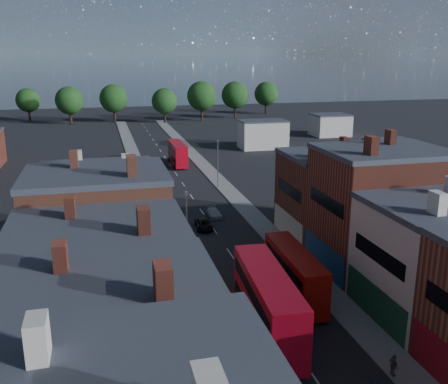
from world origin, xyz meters
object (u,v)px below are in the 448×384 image
car_2 (204,224)px  car_3 (214,213)px  ped_3 (393,365)px  bus_0 (268,303)px  bus_1 (295,273)px  bus_2 (178,153)px

car_2 → car_3: bearing=66.1°
ped_3 → car_2: bearing=8.6°
ped_3 → bus_0: bearing=41.3°
bus_1 → car_2: bearing=103.0°
bus_1 → car_2: bus_1 is taller
bus_1 → ped_3: bearing=-78.3°
bus_2 → car_2: 38.87m
bus_1 → car_2: size_ratio=2.46×
car_3 → ped_3: ped_3 is taller
bus_0 → ped_3: bus_0 is taller
bus_0 → bus_1: bearing=54.8°
car_3 → ped_3: 37.81m
car_2 → ped_3: (6.50, -33.06, 0.33)m
bus_2 → ped_3: (3.80, -71.79, -1.53)m
bus_1 → bus_2: (-1.50, 59.11, -0.01)m
car_3 → car_2: bearing=-119.1°
bus_0 → bus_2: bearing=91.1°
bus_0 → bus_2: (3.00, 64.69, -0.45)m
bus_2 → car_3: 34.26m
bus_2 → car_3: (-0.30, -34.20, -1.90)m
car_3 → ped_3: bearing=-84.9°
bus_0 → bus_2: bus_0 is taller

